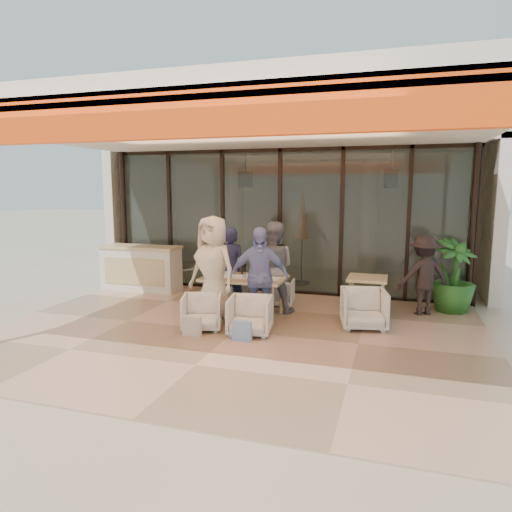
{
  "coord_description": "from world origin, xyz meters",
  "views": [
    {
      "loc": [
        2.48,
        -6.77,
        2.36
      ],
      "look_at": [
        0.1,
        0.9,
        1.15
      ],
      "focal_mm": 32.0,
      "sensor_mm": 36.0,
      "label": 1
    }
  ],
  "objects": [
    {
      "name": "glass_storefront",
      "position": [
        0.0,
        3.0,
        1.6
      ],
      "size": [
        8.08,
        0.1,
        3.2
      ],
      "color": "#9EADA3",
      "rests_on": "ground"
    },
    {
      "name": "diner_cream",
      "position": [
        -0.56,
        0.5,
        0.94
      ],
      "size": [
        1.05,
        0.84,
        1.88
      ],
      "primitive_type": "imported",
      "rotation": [
        0.0,
        0.0,
        -0.3
      ],
      "color": "beige",
      "rests_on": "ground"
    },
    {
      "name": "interior_block",
      "position": [
        0.01,
        5.31,
        2.23
      ],
      "size": [
        9.05,
        3.62,
        3.52
      ],
      "color": "silver",
      "rests_on": "ground"
    },
    {
      "name": "potted_palm",
      "position": [
        3.54,
        2.4,
        0.71
      ],
      "size": [
        1.11,
        1.11,
        1.42
      ],
      "primitive_type": "imported",
      "rotation": [
        0.0,
        0.0,
        0.64
      ],
      "color": "#1E5919",
      "rests_on": "ground"
    },
    {
      "name": "chair_far_left",
      "position": [
        -0.56,
        1.9,
        0.31
      ],
      "size": [
        0.64,
        0.6,
        0.61
      ],
      "primitive_type": "imported",
      "rotation": [
        0.0,
        0.0,
        3.07
      ],
      "color": "white",
      "rests_on": "ground"
    },
    {
      "name": "side_chair",
      "position": [
        2.01,
        0.87,
        0.37
      ],
      "size": [
        0.85,
        0.81,
        0.75
      ],
      "primitive_type": "imported",
      "rotation": [
        0.0,
        0.0,
        0.2
      ],
      "color": "white",
      "rests_on": "ground"
    },
    {
      "name": "terrace_floor",
      "position": [
        0.0,
        0.0,
        0.01
      ],
      "size": [
        8.0,
        6.0,
        0.01
      ],
      "primitive_type": "cube",
      "color": "tan",
      "rests_on": "ground"
    },
    {
      "name": "host_counter",
      "position": [
        -3.11,
        2.3,
        0.53
      ],
      "size": [
        1.85,
        0.65,
        1.04
      ],
      "color": "silver",
      "rests_on": "ground"
    },
    {
      "name": "diner_navy",
      "position": [
        -0.56,
        1.4,
        0.8
      ],
      "size": [
        0.61,
        0.43,
        1.61
      ],
      "primitive_type": "imported",
      "rotation": [
        0.0,
        0.0,
        3.22
      ],
      "color": "#181E35",
      "rests_on": "ground"
    },
    {
      "name": "tote_bag_cream",
      "position": [
        -0.56,
        -0.4,
        0.17
      ],
      "size": [
        0.3,
        0.1,
        0.34
      ],
      "primitive_type": "cube",
      "color": "silver",
      "rests_on": "ground"
    },
    {
      "name": "terrace_structure",
      "position": [
        0.0,
        -0.26,
        3.25
      ],
      "size": [
        8.0,
        6.0,
        3.4
      ],
      "color": "silver",
      "rests_on": "ground"
    },
    {
      "name": "ground",
      "position": [
        0.0,
        0.0,
        0.0
      ],
      "size": [
        70.0,
        70.0,
        0.0
      ],
      "primitive_type": "plane",
      "color": "#C6B293",
      "rests_on": "ground"
    },
    {
      "name": "tote_bag_blue",
      "position": [
        0.28,
        -0.4,
        0.17
      ],
      "size": [
        0.3,
        0.1,
        0.34
      ],
      "primitive_type": "cube",
      "color": "#99BFD8",
      "rests_on": "ground"
    },
    {
      "name": "standing_woman",
      "position": [
        2.99,
        2.02,
        0.75
      ],
      "size": [
        1.12,
        0.91,
        1.5
      ],
      "primitive_type": "imported",
      "rotation": [
        0.0,
        0.0,
        3.57
      ],
      "color": "black",
      "rests_on": "ground"
    },
    {
      "name": "chair_near_right",
      "position": [
        0.28,
        -0.0,
        0.35
      ],
      "size": [
        0.76,
        0.72,
        0.69
      ],
      "primitive_type": "imported",
      "rotation": [
        0.0,
        0.0,
        0.15
      ],
      "color": "white",
      "rests_on": "ground"
    },
    {
      "name": "diner_periwinkle",
      "position": [
        0.28,
        0.5,
        0.85
      ],
      "size": [
        1.07,
        0.66,
        1.71
      ],
      "primitive_type": "imported",
      "rotation": [
        0.0,
        0.0,
        0.26
      ],
      "color": "#6B7DB3",
      "rests_on": "ground"
    },
    {
      "name": "side_table",
      "position": [
        2.01,
        1.62,
        0.64
      ],
      "size": [
        0.7,
        0.7,
        0.74
      ],
      "color": "tan",
      "rests_on": "ground"
    },
    {
      "name": "chair_near_left",
      "position": [
        -0.56,
        -0.0,
        0.33
      ],
      "size": [
        0.8,
        0.77,
        0.66
      ],
      "primitive_type": "imported",
      "rotation": [
        0.0,
        0.0,
        0.32
      ],
      "color": "white",
      "rests_on": "ground"
    },
    {
      "name": "dining_table",
      "position": [
        -0.15,
        0.95,
        0.69
      ],
      "size": [
        1.5,
        0.9,
        0.93
      ],
      "color": "tan",
      "rests_on": "ground"
    },
    {
      "name": "chair_far_right",
      "position": [
        0.28,
        1.9,
        0.3
      ],
      "size": [
        0.64,
        0.61,
        0.59
      ],
      "primitive_type": "imported",
      "rotation": [
        0.0,
        0.0,
        3.26
      ],
      "color": "white",
      "rests_on": "ground"
    },
    {
      "name": "diner_grey",
      "position": [
        0.28,
        1.4,
        0.87
      ],
      "size": [
        0.94,
        0.78,
        1.74
      ],
      "primitive_type": "imported",
      "rotation": [
        0.0,
        0.0,
        3.3
      ],
      "color": "slate",
      "rests_on": "ground"
    }
  ]
}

